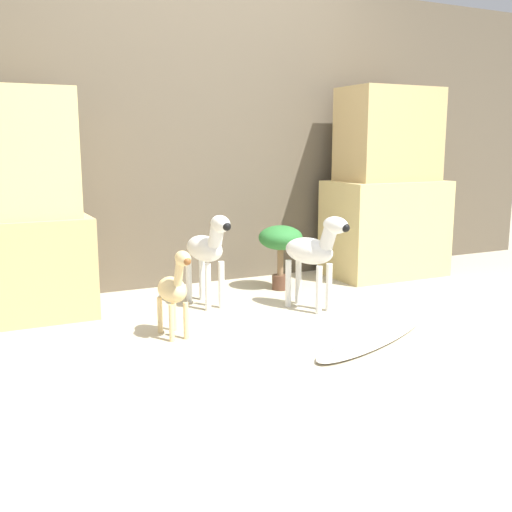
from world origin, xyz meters
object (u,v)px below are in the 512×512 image
object	(u,v)px
zebra_right	(314,251)
surfboard	(373,336)
giraffe_figurine	(174,288)
potted_palm_front	(281,242)
zebra_left	(207,248)

from	to	relation	value
zebra_right	surfboard	distance (m)	0.74
giraffe_figurine	potted_palm_front	bearing A→B (deg)	34.48
potted_palm_front	giraffe_figurine	bearing A→B (deg)	-145.52
zebra_left	giraffe_figurine	bearing A→B (deg)	-127.74
giraffe_figurine	surfboard	bearing A→B (deg)	-28.25
zebra_right	zebra_left	xyz separation A→B (m)	(-0.56, 0.37, 0.00)
surfboard	zebra_right	bearing A→B (deg)	88.17
giraffe_figurine	potted_palm_front	size ratio (longest dim) A/B	1.07
surfboard	giraffe_figurine	bearing A→B (deg)	151.75
zebra_right	potted_palm_front	size ratio (longest dim) A/B	1.31
giraffe_figurine	potted_palm_front	distance (m)	1.25
zebra_right	potted_palm_front	bearing A→B (deg)	82.80
surfboard	zebra_left	bearing A→B (deg)	118.12
zebra_right	giraffe_figurine	xyz separation A→B (m)	(-0.96, -0.14, -0.10)
giraffe_figurine	zebra_left	bearing A→B (deg)	52.26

